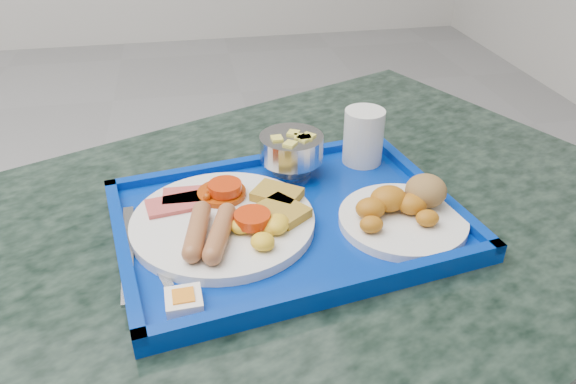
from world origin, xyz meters
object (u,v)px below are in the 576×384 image
at_px(table, 276,325).
at_px(fruit_bowl, 292,149).
at_px(tray, 288,221).
at_px(juice_cup, 364,135).
at_px(bread_plate, 405,210).
at_px(main_plate, 228,219).

xyz_separation_m(table, fruit_bowl, (0.05, 0.11, 0.24)).
bearing_deg(tray, juice_cup, 42.90).
bearing_deg(table, tray, 1.27).
bearing_deg(bread_plate, main_plate, 172.72).
distance_m(main_plate, fruit_bowl, 0.16).
distance_m(fruit_bowl, juice_cup, 0.12).
distance_m(tray, bread_plate, 0.15).
height_order(table, bread_plate, bread_plate).
xyz_separation_m(main_plate, fruit_bowl, (0.11, 0.12, 0.03)).
bearing_deg(juice_cup, fruit_bowl, -170.68).
distance_m(table, juice_cup, 0.32).
xyz_separation_m(fruit_bowl, juice_cup, (0.12, 0.02, 0.00)).
xyz_separation_m(table, bread_plate, (0.17, -0.04, 0.21)).
distance_m(tray, main_plate, 0.08).
bearing_deg(main_plate, table, 5.98).
bearing_deg(bread_plate, table, 167.93).
bearing_deg(main_plate, bread_plate, -7.28).
bearing_deg(fruit_bowl, bread_plate, -51.09).
bearing_deg(table, juice_cup, 39.60).
bearing_deg(table, bread_plate, -12.07).
xyz_separation_m(tray, main_plate, (-0.08, -0.01, 0.02)).
height_order(table, fruit_bowl, fruit_bowl).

